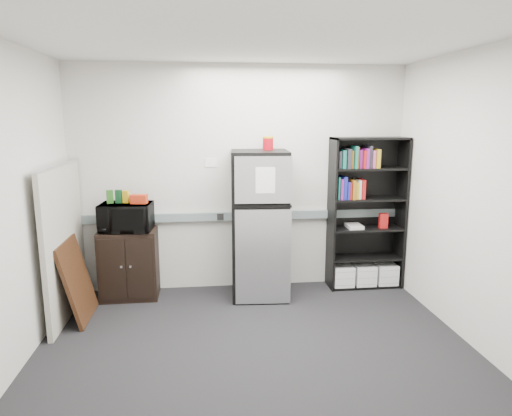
{
  "coord_description": "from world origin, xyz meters",
  "views": [
    {
      "loc": [
        -0.43,
        -3.7,
        2.08
      ],
      "look_at": [
        0.09,
        0.9,
        1.16
      ],
      "focal_mm": 32.0,
      "sensor_mm": 36.0,
      "label": 1
    }
  ],
  "objects_px": {
    "cabinet": "(129,264)",
    "microwave": "(126,217)",
    "refrigerator": "(260,225)",
    "cubicle_partition": "(64,242)",
    "bookshelf": "(366,215)"
  },
  "relations": [
    {
      "from": "refrigerator",
      "to": "cubicle_partition",
      "type": "bearing_deg",
      "value": -167.03
    },
    {
      "from": "bookshelf",
      "to": "cubicle_partition",
      "type": "relative_size",
      "value": 1.14
    },
    {
      "from": "bookshelf",
      "to": "cubicle_partition",
      "type": "distance_m",
      "value": 3.46
    },
    {
      "from": "bookshelf",
      "to": "refrigerator",
      "type": "relative_size",
      "value": 1.08
    },
    {
      "from": "microwave",
      "to": "refrigerator",
      "type": "distance_m",
      "value": 1.53
    },
    {
      "from": "bookshelf",
      "to": "cabinet",
      "type": "distance_m",
      "value": 2.9
    },
    {
      "from": "cabinet",
      "to": "refrigerator",
      "type": "relative_size",
      "value": 0.47
    },
    {
      "from": "cabinet",
      "to": "refrigerator",
      "type": "distance_m",
      "value": 1.59
    },
    {
      "from": "cubicle_partition",
      "to": "cabinet",
      "type": "height_order",
      "value": "cubicle_partition"
    },
    {
      "from": "cubicle_partition",
      "to": "refrigerator",
      "type": "relative_size",
      "value": 0.95
    },
    {
      "from": "cubicle_partition",
      "to": "cabinet",
      "type": "distance_m",
      "value": 0.82
    },
    {
      "from": "microwave",
      "to": "cabinet",
      "type": "bearing_deg",
      "value": 94.28
    },
    {
      "from": "cabinet",
      "to": "refrigerator",
      "type": "bearing_deg",
      "value": -3.01
    },
    {
      "from": "cubicle_partition",
      "to": "microwave",
      "type": "relative_size",
      "value": 2.84
    },
    {
      "from": "cabinet",
      "to": "microwave",
      "type": "bearing_deg",
      "value": -90.0
    }
  ]
}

